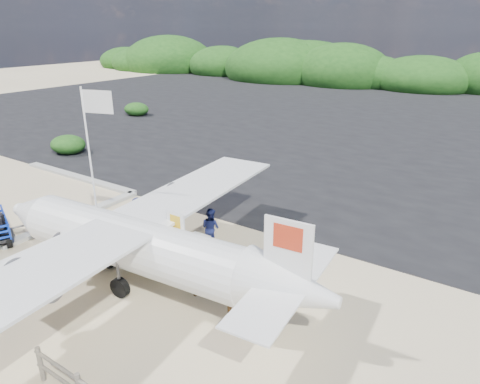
{
  "coord_description": "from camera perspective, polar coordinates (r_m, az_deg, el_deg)",
  "views": [
    {
      "loc": [
        11.57,
        -9.09,
        8.18
      ],
      "look_at": [
        2.5,
        4.5,
        1.81
      ],
      "focal_mm": 32.0,
      "sensor_mm": 36.0,
      "label": 1
    }
  ],
  "objects": [
    {
      "name": "ground",
      "position": [
        16.84,
        -15.96,
        -8.69
      ],
      "size": [
        160.0,
        160.0,
        0.0
      ],
      "primitive_type": "plane",
      "color": "beige"
    },
    {
      "name": "asphalt_apron",
      "position": [
        41.58,
        17.1,
        9.01
      ],
      "size": [
        90.0,
        50.0,
        0.04
      ],
      "primitive_type": null,
      "color": "#B2B2B2",
      "rests_on": "ground"
    },
    {
      "name": "lagoon",
      "position": [
        24.54,
        -27.23,
        -0.65
      ],
      "size": [
        9.0,
        7.0,
        0.4
      ],
      "primitive_type": null,
      "color": "#B2B2B2",
      "rests_on": "ground"
    },
    {
      "name": "vegetation_band",
      "position": [
        65.64,
        23.88,
        12.37
      ],
      "size": [
        124.0,
        8.0,
        4.4
      ],
      "primitive_type": null,
      "color": "#B2B2B2",
      "rests_on": "ground"
    },
    {
      "name": "flagpole",
      "position": [
        18.41,
        -18.05,
        -6.23
      ],
      "size": [
        1.33,
        0.85,
        6.17
      ],
      "primitive_type": null,
      "rotation": [
        0.0,
        0.0,
        0.29
      ],
      "color": "white",
      "rests_on": "ground"
    },
    {
      "name": "signboard",
      "position": [
        13.84,
        -3.76,
        -14.98
      ],
      "size": [
        1.85,
        0.55,
        1.53
      ],
      "primitive_type": null,
      "rotation": [
        0.0,
        0.0,
        -0.21
      ],
      "color": "brown",
      "rests_on": "ground"
    },
    {
      "name": "crew_a",
      "position": [
        17.4,
        -13.34,
        -3.73
      ],
      "size": [
        0.73,
        0.48,
        1.98
      ],
      "primitive_type": "imported",
      "rotation": [
        0.0,
        0.0,
        3.15
      ],
      "color": "#151B4E",
      "rests_on": "ground"
    },
    {
      "name": "crew_b",
      "position": [
        16.79,
        -3.93,
        -4.78
      ],
      "size": [
        0.83,
        0.67,
        1.63
      ],
      "primitive_type": "imported",
      "rotation": [
        0.0,
        0.0,
        3.07
      ],
      "color": "#151B4E",
      "rests_on": "ground"
    },
    {
      "name": "crew_c",
      "position": [
        17.33,
        -17.68,
        -5.16
      ],
      "size": [
        0.92,
        0.45,
        1.51
      ],
      "primitive_type": "imported",
      "rotation": [
        0.0,
        0.0,
        3.05
      ],
      "color": "#151B4E",
      "rests_on": "ground"
    },
    {
      "name": "aircraft_small",
      "position": [
        44.03,
        8.98,
        10.32
      ],
      "size": [
        7.12,
        7.12,
        2.55
      ],
      "primitive_type": null,
      "rotation": [
        0.0,
        0.0,
        3.15
      ],
      "color": "#B2B2B2",
      "rests_on": "ground"
    }
  ]
}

